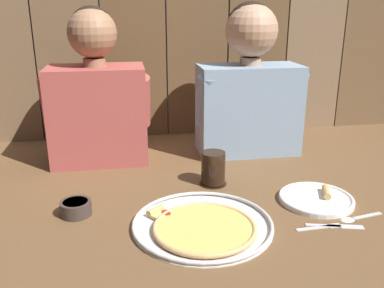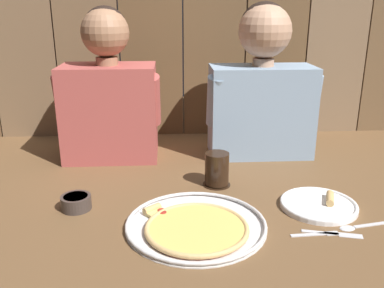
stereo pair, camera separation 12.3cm
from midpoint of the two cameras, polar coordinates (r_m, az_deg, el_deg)
ground_plane at (r=1.21m, az=3.27°, el=-9.67°), size 3.20×3.20×0.00m
pizza_tray at (r=1.14m, az=3.67°, el=-11.18°), size 0.38×0.38×0.03m
dinner_plate at (r=1.32m, az=19.60°, el=-7.88°), size 0.23×0.23×0.03m
drinking_glass at (r=1.38m, az=5.98°, el=-3.54°), size 0.09×0.09×0.11m
dipping_bowl at (r=1.26m, az=-12.91°, el=-7.77°), size 0.09×0.09×0.04m
table_fork at (r=1.18m, az=19.76°, el=-11.58°), size 0.13×0.02×0.01m
table_knife at (r=1.19m, az=21.58°, el=-11.40°), size 0.15×0.06×0.01m
table_spoon at (r=1.25m, az=24.12°, el=-10.31°), size 0.14×0.05×0.01m
diner_left at (r=1.60m, az=-9.15°, el=6.94°), size 0.39×0.22×0.57m
diner_right at (r=1.64m, az=11.72°, el=7.87°), size 0.43×0.21×0.58m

